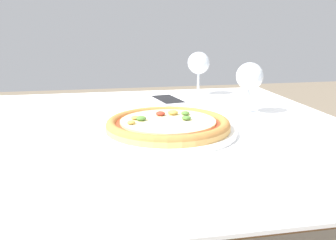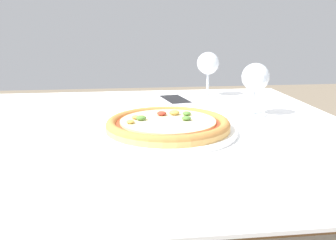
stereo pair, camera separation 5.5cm
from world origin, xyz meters
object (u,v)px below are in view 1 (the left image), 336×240
object	(u,v)px
pizza_plate	(168,126)
cell_phone	(168,101)
dining_table	(96,169)
wine_glass_far_right	(250,78)
wine_glass_far_left	(199,65)

from	to	relation	value
pizza_plate	cell_phone	bearing A→B (deg)	79.23
dining_table	wine_glass_far_right	bearing A→B (deg)	10.77
wine_glass_far_left	cell_phone	bearing A→B (deg)	-142.72
wine_glass_far_right	cell_phone	distance (m)	0.28
dining_table	pizza_plate	xyz separation A→B (m)	(0.16, -0.06, 0.11)
dining_table	cell_phone	world-z (taller)	cell_phone
wine_glass_far_right	dining_table	bearing A→B (deg)	-169.23
dining_table	pizza_plate	world-z (taller)	pizza_plate
wine_glass_far_right	cell_phone	size ratio (longest dim) A/B	0.89
cell_phone	wine_glass_far_left	bearing A→B (deg)	37.28
pizza_plate	wine_glass_far_right	size ratio (longest dim) A/B	2.21
wine_glass_far_left	wine_glass_far_right	bearing A→B (deg)	-77.93
wine_glass_far_right	cell_phone	bearing A→B (deg)	134.04
wine_glass_far_left	cell_phone	xyz separation A→B (m)	(-0.12, -0.09, -0.10)
dining_table	wine_glass_far_right	size ratio (longest dim) A/B	8.93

